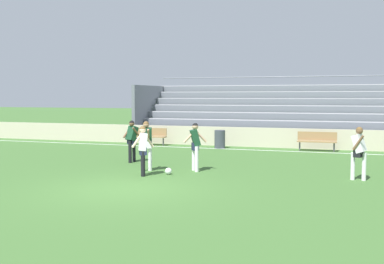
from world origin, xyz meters
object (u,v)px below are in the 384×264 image
(bleacher_stand, at_px, (289,112))
(player_dark_overlapping, at_px, (146,141))
(player_white_on_ball, at_px, (359,149))
(player_white_challenging, at_px, (143,146))
(player_dark_wide_right, at_px, (195,143))
(bench_near_wall_gap, at_px, (150,135))
(player_dark_trailing_run, at_px, (132,138))
(bench_centre_sideline, at_px, (317,140))
(trash_bin, at_px, (220,139))
(soccer_ball, at_px, (168,171))

(bleacher_stand, relative_size, player_dark_overlapping, 10.08)
(player_white_on_ball, bearing_deg, player_white_challenging, -168.07)
(player_dark_wide_right, height_order, player_dark_overlapping, player_dark_overlapping)
(bleacher_stand, distance_m, player_dark_overlapping, 12.60)
(player_white_challenging, bearing_deg, bench_near_wall_gap, 112.49)
(player_dark_wide_right, relative_size, player_dark_trailing_run, 1.02)
(bench_centre_sideline, distance_m, player_dark_overlapping, 9.46)
(trash_bin, relative_size, player_dark_overlapping, 0.52)
(bench_centre_sideline, xyz_separation_m, soccer_ball, (-4.19, -8.33, -0.44))
(player_dark_trailing_run, relative_size, player_white_on_ball, 0.99)
(bench_near_wall_gap, height_order, bench_centre_sideline, same)
(trash_bin, relative_size, player_dark_trailing_run, 0.55)
(bleacher_stand, height_order, player_white_on_ball, bleacher_stand)
(player_white_challenging, height_order, player_dark_overlapping, player_dark_overlapping)
(player_white_challenging, xyz_separation_m, soccer_ball, (0.68, 0.50, -0.84))
(bleacher_stand, bearing_deg, player_white_challenging, -103.04)
(player_dark_trailing_run, bearing_deg, bench_centre_sideline, 42.94)
(bleacher_stand, bearing_deg, player_white_on_ball, -73.08)
(bench_near_wall_gap, relative_size, player_dark_overlapping, 1.05)
(trash_bin, relative_size, player_dark_wide_right, 0.54)
(bench_near_wall_gap, bearing_deg, player_dark_trailing_run, -72.40)
(bench_near_wall_gap, xyz_separation_m, bench_centre_sideline, (8.54, 0.00, 0.00))
(player_white_on_ball, bearing_deg, bleacher_stand, 106.92)
(player_dark_overlapping, xyz_separation_m, player_dark_trailing_run, (-1.41, 1.76, -0.06))
(player_dark_trailing_run, bearing_deg, trash_bin, 71.49)
(player_dark_wide_right, distance_m, player_white_challenging, 1.94)
(bleacher_stand, distance_m, player_white_challenging, 13.44)
(bench_near_wall_gap, relative_size, player_dark_trailing_run, 1.10)
(bleacher_stand, bearing_deg, bench_centre_sideline, -66.43)
(bench_centre_sideline, xyz_separation_m, player_white_challenging, (-4.88, -8.84, 0.41))
(bench_centre_sideline, bearing_deg, bench_near_wall_gap, 180.00)
(bleacher_stand, bearing_deg, bench_near_wall_gap, -147.64)
(player_dark_wide_right, xyz_separation_m, player_dark_trailing_run, (-3.01, 1.26, -0.02))
(trash_bin, bearing_deg, player_white_challenging, -91.60)
(player_dark_overlapping, distance_m, player_white_on_ball, 6.91)
(bench_near_wall_gap, bearing_deg, player_dark_wide_right, -56.14)
(player_white_challenging, bearing_deg, trash_bin, 88.40)
(player_white_challenging, relative_size, soccer_ball, 7.34)
(player_dark_overlapping, xyz_separation_m, soccer_ball, (0.99, -0.44, -0.92))
(trash_bin, bearing_deg, bench_centre_sideline, 3.71)
(trash_bin, xyz_separation_m, player_white_challenging, (-0.24, -8.54, 0.51))
(bleacher_stand, height_order, player_white_challenging, bleacher_stand)
(player_dark_trailing_run, height_order, soccer_ball, player_dark_trailing_run)
(bench_centre_sideline, relative_size, soccer_ball, 8.18)
(bleacher_stand, relative_size, player_dark_trailing_run, 10.60)
(player_white_on_ball, bearing_deg, bench_near_wall_gap, 143.99)
(player_white_on_ball, xyz_separation_m, soccer_ball, (-5.90, -0.89, -0.86))
(bleacher_stand, relative_size, bench_centre_sideline, 9.62)
(bench_near_wall_gap, height_order, player_dark_trailing_run, player_dark_trailing_run)
(bench_centre_sideline, bearing_deg, trash_bin, -176.29)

